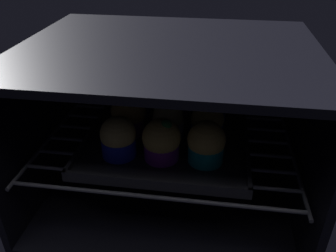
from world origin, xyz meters
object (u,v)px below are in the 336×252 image
at_px(muffin_row2_col0, 137,99).
at_px(baking_tray, 168,137).
at_px(muffin_row1_col2, 207,123).
at_px(muffin_row2_col1, 172,103).
at_px(muffin_row0_col2, 206,144).
at_px(muffin_row1_col0, 129,115).
at_px(muffin_row2_col2, 212,104).
at_px(muffin_row0_col1, 161,141).
at_px(muffin_row1_col1, 167,120).
at_px(muffin_row0_col0, 118,138).

bearing_deg(muffin_row2_col0, baking_tray, -45.18).
distance_m(muffin_row1_col2, muffin_row2_col1, 0.12).
distance_m(muffin_row0_col2, muffin_row1_col0, 0.20).
xyz_separation_m(baking_tray, muffin_row2_col2, (0.09, 0.09, 0.05)).
bearing_deg(muffin_row1_col0, muffin_row0_col2, -26.09).
relative_size(muffin_row0_col1, muffin_row1_col1, 1.11).
distance_m(muffin_row0_col0, muffin_row2_col2, 0.25).
height_order(muffin_row1_col0, muffin_row1_col1, muffin_row1_col0).
relative_size(muffin_row0_col0, muffin_row2_col0, 1.02).
bearing_deg(muffin_row2_col2, muffin_row2_col0, 179.81).
bearing_deg(baking_tray, muffin_row2_col1, 91.45).
bearing_deg(muffin_row2_col0, muffin_row0_col1, -63.34).
relative_size(muffin_row0_col1, muffin_row1_col0, 0.99).
distance_m(muffin_row1_col1, muffin_row2_col2, 0.13).
xyz_separation_m(muffin_row0_col1, muffin_row1_col1, (-0.00, 0.09, -0.00)).
xyz_separation_m(baking_tray, muffin_row0_col1, (-0.00, -0.09, 0.05)).
relative_size(muffin_row0_col1, muffin_row2_col0, 1.09).
bearing_deg(muffin_row0_col0, baking_tray, 45.73).
bearing_deg(muffin_row0_col2, muffin_row0_col0, -178.68).
height_order(muffin_row0_col0, muffin_row2_col0, muffin_row0_col0).
bearing_deg(muffin_row0_col1, muffin_row1_col2, 46.73).
distance_m(baking_tray, muffin_row2_col2, 0.14).
bearing_deg(muffin_row0_col2, baking_tray, 135.76).
xyz_separation_m(muffin_row1_col0, muffin_row1_col1, (0.09, -0.00, -0.01)).
xyz_separation_m(muffin_row0_col0, muffin_row1_col0, (-0.00, 0.09, 0.00)).
xyz_separation_m(muffin_row0_col2, muffin_row2_col2, (0.00, 0.18, -0.00)).
relative_size(muffin_row0_col0, muffin_row0_col1, 0.94).
bearing_deg(muffin_row2_col2, baking_tray, -135.58).
distance_m(muffin_row1_col2, muffin_row2_col2, 0.09).
xyz_separation_m(muffin_row1_col0, muffin_row2_col0, (-0.00, 0.09, -0.00)).
bearing_deg(muffin_row0_col0, muffin_row1_col2, 28.24).
height_order(muffin_row0_col1, muffin_row2_col0, muffin_row0_col1).
relative_size(baking_tray, muffin_row2_col0, 4.19).
bearing_deg(muffin_row1_col0, muffin_row0_col0, -89.24).
height_order(muffin_row1_col1, muffin_row1_col2, muffin_row1_col2).
bearing_deg(muffin_row2_col2, muffin_row1_col0, -153.67).
relative_size(muffin_row0_col1, muffin_row0_col2, 1.05).
relative_size(muffin_row0_col1, muffin_row2_col1, 1.10).
xyz_separation_m(baking_tray, muffin_row0_col2, (0.09, -0.09, 0.05)).
bearing_deg(baking_tray, muffin_row2_col2, 44.42).
relative_size(baking_tray, muffin_row0_col0, 4.11).
bearing_deg(muffin_row0_col2, muffin_row1_col2, 91.43).
xyz_separation_m(baking_tray, muffin_row0_col0, (-0.09, -0.09, 0.04)).
height_order(muffin_row1_col0, muffin_row2_col0, muffin_row1_col0).
height_order(baking_tray, muffin_row2_col2, muffin_row2_col2).
distance_m(muffin_row1_col0, muffin_row1_col1, 0.09).
height_order(baking_tray, muffin_row0_col0, muffin_row0_col0).
bearing_deg(baking_tray, muffin_row1_col1, -179.86).
xyz_separation_m(muffin_row2_col0, muffin_row2_col2, (0.18, -0.00, 0.00)).
relative_size(muffin_row0_col2, muffin_row1_col2, 1.03).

